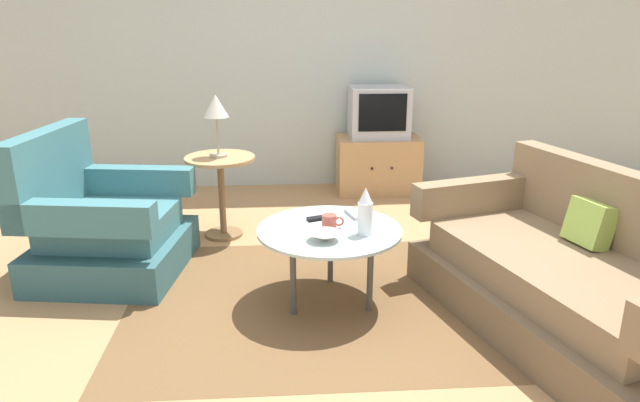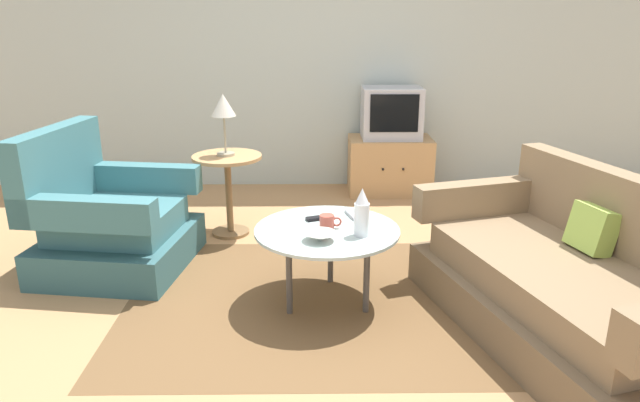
{
  "view_description": "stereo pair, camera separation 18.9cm",
  "coord_description": "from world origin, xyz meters",
  "px_view_note": "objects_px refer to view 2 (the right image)",
  "views": [
    {
      "loc": [
        -0.22,
        -3.06,
        1.65
      ],
      "look_at": [
        0.01,
        0.29,
        0.55
      ],
      "focal_mm": 32.25,
      "sensor_mm": 36.0,
      "label": 1
    },
    {
      "loc": [
        -0.03,
        -3.07,
        1.65
      ],
      "look_at": [
        0.01,
        0.29,
        0.55
      ],
      "focal_mm": 32.25,
      "sensor_mm": 36.0,
      "label": 2
    }
  ],
  "objects_px": {
    "side_table": "(228,178)",
    "tv_remote_dark": "(320,218)",
    "mug": "(327,222)",
    "coffee_table": "(327,235)",
    "table_lamp": "(223,108)",
    "tv_stand": "(390,165)",
    "couch": "(572,287)",
    "vase": "(362,213)",
    "bowl": "(320,236)",
    "armchair": "(109,223)",
    "tv_remote_silver": "(352,215)",
    "television": "(391,113)"
  },
  "relations": [
    {
      "from": "coffee_table",
      "to": "couch",
      "type": "bearing_deg",
      "value": -17.39
    },
    {
      "from": "tv_stand",
      "to": "vase",
      "type": "xyz_separation_m",
      "value": [
        -0.46,
        -2.32,
        0.33
      ]
    },
    {
      "from": "side_table",
      "to": "vase",
      "type": "xyz_separation_m",
      "value": [
        0.92,
        -1.23,
        0.14
      ]
    },
    {
      "from": "vase",
      "to": "bowl",
      "type": "bearing_deg",
      "value": -162.0
    },
    {
      "from": "mug",
      "to": "armchair",
      "type": "bearing_deg",
      "value": 160.07
    },
    {
      "from": "vase",
      "to": "tv_remote_dark",
      "type": "distance_m",
      "value": 0.37
    },
    {
      "from": "tv_stand",
      "to": "vase",
      "type": "distance_m",
      "value": 2.39
    },
    {
      "from": "mug",
      "to": "tv_remote_dark",
      "type": "xyz_separation_m",
      "value": [
        -0.04,
        0.15,
        -0.03
      ]
    },
    {
      "from": "table_lamp",
      "to": "vase",
      "type": "relative_size",
      "value": 1.67
    },
    {
      "from": "tv_remote_silver",
      "to": "vase",
      "type": "bearing_deg",
      "value": 169.99
    },
    {
      "from": "coffee_table",
      "to": "table_lamp",
      "type": "xyz_separation_m",
      "value": [
        -0.74,
        1.12,
        0.56
      ]
    },
    {
      "from": "bowl",
      "to": "tv_remote_dark",
      "type": "relative_size",
      "value": 1.01
    },
    {
      "from": "armchair",
      "to": "television",
      "type": "distance_m",
      "value": 2.74
    },
    {
      "from": "side_table",
      "to": "tv_stand",
      "type": "height_order",
      "value": "side_table"
    },
    {
      "from": "armchair",
      "to": "table_lamp",
      "type": "relative_size",
      "value": 2.28
    },
    {
      "from": "side_table",
      "to": "tv_remote_dark",
      "type": "distance_m",
      "value": 1.18
    },
    {
      "from": "tv_stand",
      "to": "bowl",
      "type": "distance_m",
      "value": 2.5
    },
    {
      "from": "vase",
      "to": "tv_remote_dark",
      "type": "relative_size",
      "value": 1.56
    },
    {
      "from": "tv_stand",
      "to": "armchair",
      "type": "bearing_deg",
      "value": -141.45
    },
    {
      "from": "couch",
      "to": "side_table",
      "type": "bearing_deg",
      "value": 36.61
    },
    {
      "from": "tv_remote_dark",
      "to": "tv_remote_silver",
      "type": "xyz_separation_m",
      "value": [
        0.2,
        0.05,
        0.0
      ]
    },
    {
      "from": "couch",
      "to": "armchair",
      "type": "bearing_deg",
      "value": 54.92
    },
    {
      "from": "armchair",
      "to": "tv_remote_dark",
      "type": "relative_size",
      "value": 5.94
    },
    {
      "from": "vase",
      "to": "side_table",
      "type": "bearing_deg",
      "value": 126.83
    },
    {
      "from": "coffee_table",
      "to": "vase",
      "type": "height_order",
      "value": "vase"
    },
    {
      "from": "coffee_table",
      "to": "side_table",
      "type": "height_order",
      "value": "side_table"
    },
    {
      "from": "couch",
      "to": "vase",
      "type": "height_order",
      "value": "couch"
    },
    {
      "from": "armchair",
      "to": "couch",
      "type": "height_order",
      "value": "armchair"
    },
    {
      "from": "side_table",
      "to": "mug",
      "type": "xyz_separation_m",
      "value": [
        0.73,
        -1.12,
        0.05
      ]
    },
    {
      "from": "armchair",
      "to": "television",
      "type": "bearing_deg",
      "value": 136.68
    },
    {
      "from": "tv_remote_dark",
      "to": "tv_remote_silver",
      "type": "bearing_deg",
      "value": 174.64
    },
    {
      "from": "couch",
      "to": "table_lamp",
      "type": "bearing_deg",
      "value": 36.72
    },
    {
      "from": "coffee_table",
      "to": "television",
      "type": "xyz_separation_m",
      "value": [
        0.65,
        2.23,
        0.34
      ]
    },
    {
      "from": "armchair",
      "to": "coffee_table",
      "type": "relative_size",
      "value": 1.24
    },
    {
      "from": "coffee_table",
      "to": "bowl",
      "type": "xyz_separation_m",
      "value": [
        -0.04,
        -0.18,
        0.06
      ]
    },
    {
      "from": "mug",
      "to": "couch",
      "type": "bearing_deg",
      "value": -17.61
    },
    {
      "from": "coffee_table",
      "to": "mug",
      "type": "xyz_separation_m",
      "value": [
        0.0,
        0.01,
        0.08
      ]
    },
    {
      "from": "couch",
      "to": "tv_stand",
      "type": "height_order",
      "value": "couch"
    },
    {
      "from": "side_table",
      "to": "tv_remote_silver",
      "type": "distance_m",
      "value": 1.27
    },
    {
      "from": "table_lamp",
      "to": "tv_remote_dark",
      "type": "bearing_deg",
      "value": -54.06
    },
    {
      "from": "couch",
      "to": "tv_stand",
      "type": "relative_size",
      "value": 2.53
    },
    {
      "from": "tv_stand",
      "to": "table_lamp",
      "type": "relative_size",
      "value": 1.68
    },
    {
      "from": "vase",
      "to": "bowl",
      "type": "distance_m",
      "value": 0.27
    },
    {
      "from": "table_lamp",
      "to": "bowl",
      "type": "bearing_deg",
      "value": -61.86
    },
    {
      "from": "side_table",
      "to": "tv_remote_silver",
      "type": "bearing_deg",
      "value": -45.72
    },
    {
      "from": "tv_remote_silver",
      "to": "armchair",
      "type": "bearing_deg",
      "value": 63.08
    },
    {
      "from": "vase",
      "to": "table_lamp",
      "type": "bearing_deg",
      "value": 127.05
    },
    {
      "from": "side_table",
      "to": "bowl",
      "type": "xyz_separation_m",
      "value": [
        0.69,
        -1.3,
        0.03
      ]
    },
    {
      "from": "table_lamp",
      "to": "vase",
      "type": "xyz_separation_m",
      "value": [
        0.93,
        -1.23,
        -0.39
      ]
    },
    {
      "from": "tv_stand",
      "to": "bowl",
      "type": "relative_size",
      "value": 4.34
    }
  ]
}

